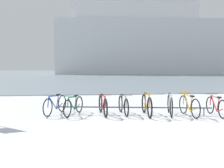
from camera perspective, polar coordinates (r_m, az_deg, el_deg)
The scene contains 11 objects.
ground at distance 60.32m, azimuth -4.00°, elevation 2.10°, with size 80.00×132.00×0.08m.
bike_rack at distance 9.62m, azimuth 4.59°, elevation -5.20°, with size 5.67×0.96×0.31m.
bicycle_0 at distance 9.99m, azimuth -12.36°, elevation -4.46°, with size 0.75×1.62×0.77m.
bicycle_1 at distance 9.70m, azimuth -8.43°, elevation -4.74°, with size 0.73×1.56×0.75m.
bicycle_2 at distance 9.61m, azimuth -2.02°, elevation -4.67°, with size 0.46×1.78×0.79m.
bicycle_3 at distance 9.70m, azimuth 2.51°, elevation -4.64°, with size 0.46×1.68×0.77m.
bicycle_4 at distance 9.57m, azimuth 7.62°, elevation -4.59°, with size 0.46×1.79×0.85m.
bicycle_5 at distance 9.80m, azimuth 12.62°, elevation -4.47°, with size 0.56×1.73×0.84m.
bicycle_6 at distance 9.76m, azimuth 16.56°, elevation -4.62°, with size 0.46×1.70×0.82m.
bicycle_7 at distance 10.09m, azimuth 21.87°, elevation -4.58°, with size 0.46×1.63×0.77m.
ferry_ship at distance 65.86m, azimuth 5.29°, elevation 10.87°, with size 39.80×13.94×29.37m.
Camera 1 is at (-2.37, -6.34, 1.78)m, focal length 41.62 mm.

